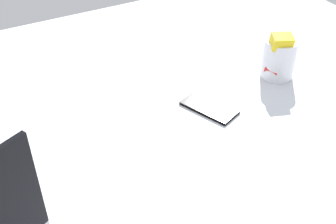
# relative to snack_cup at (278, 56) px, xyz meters

# --- Properties ---
(bed_mattress) EXTENTS (1.80, 1.40, 0.18)m
(bed_mattress) POSITION_rel_snack_cup_xyz_m (0.39, 0.04, -0.15)
(bed_mattress) COLOR #B7BCC6
(bed_mattress) RESTS_ON ground
(snack_cup) EXTENTS (0.09, 0.11, 0.14)m
(snack_cup) POSITION_rel_snack_cup_xyz_m (0.00, 0.00, 0.00)
(snack_cup) COLOR silver
(snack_cup) RESTS_ON bed_mattress
(cell_phone) EXTENTS (0.11, 0.16, 0.01)m
(cell_phone) POSITION_rel_snack_cup_xyz_m (0.25, 0.04, -0.06)
(cell_phone) COLOR black
(cell_phone) RESTS_ON bed_mattress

